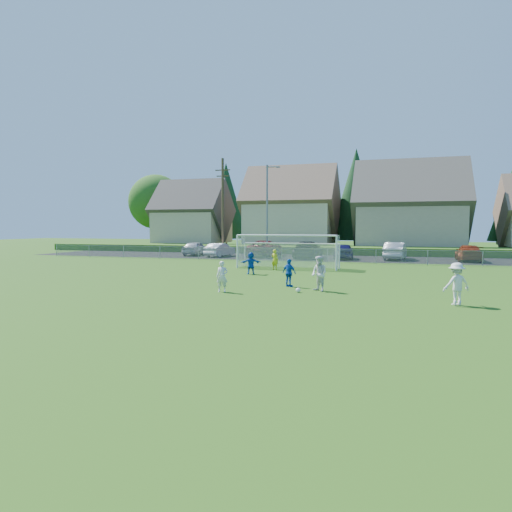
% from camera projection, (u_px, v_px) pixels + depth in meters
% --- Properties ---
extents(ground, '(160.00, 160.00, 0.00)m').
position_uv_depth(ground, '(197.00, 303.00, 18.45)').
color(ground, '#193D0C').
rests_on(ground, ground).
extents(asphalt_lot, '(60.00, 60.00, 0.00)m').
position_uv_depth(asphalt_lot, '(315.00, 258.00, 44.64)').
color(asphalt_lot, black).
rests_on(asphalt_lot, ground).
extents(grass_embankment, '(70.00, 6.00, 0.80)m').
position_uv_depth(grass_embankment, '(327.00, 250.00, 51.76)').
color(grass_embankment, '#1E420F').
rests_on(grass_embankment, ground).
extents(soccer_ball, '(0.22, 0.22, 0.22)m').
position_uv_depth(soccer_ball, '(298.00, 290.00, 21.34)').
color(soccer_ball, white).
rests_on(soccer_ball, ground).
extents(player_white_a, '(0.60, 0.47, 1.46)m').
position_uv_depth(player_white_a, '(222.00, 277.00, 21.46)').
color(player_white_a, silver).
rests_on(player_white_a, ground).
extents(player_white_b, '(1.04, 1.02, 1.69)m').
position_uv_depth(player_white_b, '(319.00, 274.00, 21.67)').
color(player_white_b, silver).
rests_on(player_white_b, ground).
extents(player_white_c, '(1.24, 1.03, 1.67)m').
position_uv_depth(player_white_c, '(457.00, 284.00, 17.89)').
color(player_white_c, silver).
rests_on(player_white_c, ground).
extents(player_blue_a, '(0.91, 0.68, 1.43)m').
position_uv_depth(player_blue_a, '(289.00, 273.00, 23.31)').
color(player_blue_a, '#124AB1').
rests_on(player_blue_a, ground).
extents(player_blue_b, '(1.38, 0.88, 1.42)m').
position_uv_depth(player_blue_b, '(251.00, 263.00, 29.41)').
color(player_blue_b, '#124AB1').
rests_on(player_blue_b, ground).
extents(goalkeeper, '(0.62, 0.50, 1.46)m').
position_uv_depth(goalkeeper, '(275.00, 260.00, 32.25)').
color(goalkeeper, gold).
rests_on(goalkeeper, ground).
extents(car_a, '(1.95, 4.41, 1.48)m').
position_uv_depth(car_a, '(196.00, 248.00, 48.52)').
color(car_a, '#A9ACB1').
rests_on(car_a, ground).
extents(car_b, '(2.00, 4.29, 1.36)m').
position_uv_depth(car_b, '(220.00, 250.00, 46.44)').
color(car_b, silver).
rests_on(car_b, ground).
extents(car_c, '(2.99, 6.02, 1.64)m').
position_uv_depth(car_c, '(265.00, 249.00, 46.34)').
color(car_c, maroon).
rests_on(car_c, ground).
extents(car_d, '(2.44, 5.67, 1.63)m').
position_uv_depth(car_d, '(308.00, 250.00, 43.93)').
color(car_d, black).
rests_on(car_d, ground).
extents(car_e, '(2.09, 4.50, 1.49)m').
position_uv_depth(car_e, '(344.00, 251.00, 42.88)').
color(car_e, '#141242').
rests_on(car_e, ground).
extents(car_f, '(2.13, 5.01, 1.61)m').
position_uv_depth(car_f, '(395.00, 251.00, 42.09)').
color(car_f, '#AEAEAE').
rests_on(car_f, ground).
extents(car_g, '(2.18, 5.00, 1.43)m').
position_uv_depth(car_g, '(469.00, 253.00, 40.20)').
color(car_g, maroon).
rests_on(car_g, ground).
extents(soccer_goal, '(7.42, 1.90, 2.50)m').
position_uv_depth(soccer_goal, '(288.00, 246.00, 33.63)').
color(soccer_goal, white).
rests_on(soccer_goal, ground).
extents(chainlink_fence, '(52.06, 0.06, 1.20)m').
position_uv_depth(chainlink_fence, '(304.00, 255.00, 39.36)').
color(chainlink_fence, gray).
rests_on(chainlink_fence, ground).
extents(streetlight, '(1.38, 0.18, 9.00)m').
position_uv_depth(streetlight, '(268.00, 208.00, 44.22)').
color(streetlight, slate).
rests_on(streetlight, ground).
extents(utility_pole, '(1.60, 0.26, 10.00)m').
position_uv_depth(utility_pole, '(223.00, 206.00, 46.65)').
color(utility_pole, '#473321').
rests_on(utility_pole, ground).
extents(houses_row, '(53.90, 11.45, 13.27)m').
position_uv_depth(houses_row, '(352.00, 193.00, 57.82)').
color(houses_row, tan).
rests_on(houses_row, ground).
extents(tree_row, '(65.98, 12.36, 13.80)m').
position_uv_depth(tree_row, '(349.00, 199.00, 64.10)').
color(tree_row, '#382616').
rests_on(tree_row, ground).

